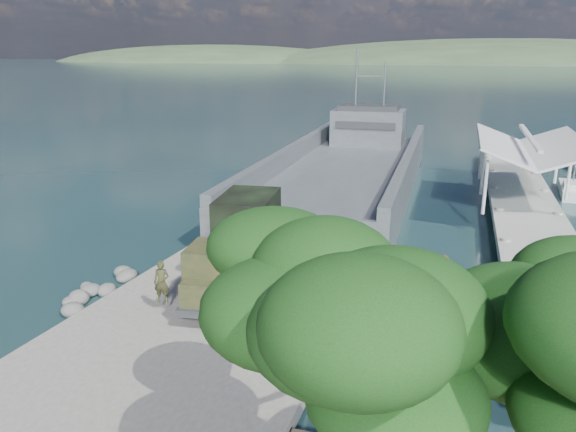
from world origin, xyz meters
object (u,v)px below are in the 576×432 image
(landing_craft, at_px, (347,179))
(overhang_tree, at_px, (399,320))
(pier, at_px, (525,195))
(sailboat_near, at_px, (572,191))
(soldier, at_px, (162,291))
(military_truck, at_px, (240,245))

(landing_craft, relative_size, overhang_tree, 4.71)
(pier, height_order, sailboat_near, sailboat_near)
(pier, bearing_deg, soldier, -127.32)
(landing_craft, height_order, military_truck, landing_craft)
(landing_craft, xyz_separation_m, military_truck, (-0.56, -20.74, 1.42))
(landing_craft, height_order, soldier, landing_craft)
(soldier, height_order, overhang_tree, overhang_tree)
(pier, bearing_deg, landing_craft, 160.05)
(military_truck, relative_size, soldier, 4.87)
(pier, distance_m, overhang_tree, 29.42)
(military_truck, distance_m, soldier, 3.94)
(pier, bearing_deg, overhang_tree, -99.84)
(landing_craft, distance_m, military_truck, 20.79)
(sailboat_near, bearing_deg, landing_craft, -163.40)
(military_truck, height_order, sailboat_near, sailboat_near)
(pier, relative_size, military_truck, 5.31)
(landing_craft, bearing_deg, military_truck, -92.76)
(military_truck, height_order, soldier, military_truck)
(military_truck, bearing_deg, overhang_tree, -63.95)
(soldier, bearing_deg, landing_craft, 74.13)
(landing_craft, height_order, sailboat_near, landing_craft)
(overhang_tree, bearing_deg, landing_craft, 102.54)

